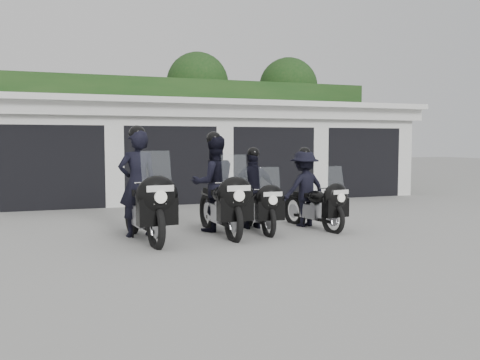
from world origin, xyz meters
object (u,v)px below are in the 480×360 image
object	(u,v)px
police_bike_a	(143,193)
police_bike_d	(309,192)
police_bike_b	(217,189)
police_bike_c	(256,194)

from	to	relation	value
police_bike_a	police_bike_d	bearing A→B (deg)	-2.89
police_bike_b	police_bike_d	bearing A→B (deg)	-2.03
police_bike_a	police_bike_d	world-z (taller)	police_bike_a
police_bike_a	police_bike_b	xyz separation A→B (m)	(1.47, 0.21, 0.01)
police_bike_a	police_bike_b	size ratio (longest dim) A/B	1.05
police_bike_b	police_bike_d	world-z (taller)	police_bike_b
police_bike_c	police_bike_b	bearing A→B (deg)	-172.40
police_bike_c	police_bike_d	xyz separation A→B (m)	(1.14, -0.07, 0.00)
police_bike_c	police_bike_d	size ratio (longest dim) A/B	1.01
police_bike_a	police_bike_c	size ratio (longest dim) A/B	1.24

